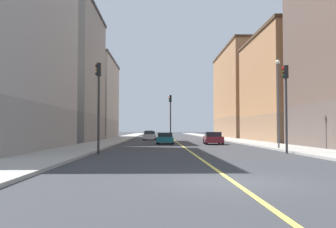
{
  "coord_description": "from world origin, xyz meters",
  "views": [
    {
      "loc": [
        -2.42,
        -12.17,
        1.71
      ],
      "look_at": [
        -1.11,
        37.48,
        3.69
      ],
      "focal_mm": 40.13,
      "sensor_mm": 36.0,
      "label": 1
    }
  ],
  "objects_px": {
    "building_right_distant": "(82,99)",
    "traffic_light_median_far": "(170,112)",
    "building_left_far": "(252,94)",
    "traffic_light_right_near": "(98,95)",
    "car_maroon": "(213,138)",
    "traffic_light_left_near": "(286,97)",
    "street_lamp_left_near": "(278,94)",
    "building_left_mid": "(298,88)",
    "car_yellow": "(149,134)",
    "car_teal": "(165,138)",
    "building_right_midblock": "(53,75)",
    "car_silver": "(150,136)"
  },
  "relations": [
    {
      "from": "building_right_distant",
      "to": "car_yellow",
      "type": "height_order",
      "value": "building_right_distant"
    },
    {
      "from": "building_left_far",
      "to": "traffic_light_right_near",
      "type": "bearing_deg",
      "value": -114.91
    },
    {
      "from": "street_lamp_left_near",
      "to": "car_silver",
      "type": "bearing_deg",
      "value": 112.42
    },
    {
      "from": "building_right_distant",
      "to": "car_silver",
      "type": "xyz_separation_m",
      "value": [
        13.1,
        -12.89,
        -6.75
      ]
    },
    {
      "from": "building_right_midblock",
      "to": "traffic_light_median_far",
      "type": "bearing_deg",
      "value": -5.83
    },
    {
      "from": "car_silver",
      "to": "street_lamp_left_near",
      "type": "bearing_deg",
      "value": -67.58
    },
    {
      "from": "car_yellow",
      "to": "car_maroon",
      "type": "bearing_deg",
      "value": -75.99
    },
    {
      "from": "traffic_light_median_far",
      "to": "building_left_far",
      "type": "bearing_deg",
      "value": 56.47
    },
    {
      "from": "building_right_midblock",
      "to": "traffic_light_median_far",
      "type": "xyz_separation_m",
      "value": [
        16.03,
        -1.64,
        -5.12
      ]
    },
    {
      "from": "building_left_far",
      "to": "street_lamp_left_near",
      "type": "xyz_separation_m",
      "value": [
        -9.3,
        -45.49,
        -4.4
      ]
    },
    {
      "from": "building_right_midblock",
      "to": "building_right_distant",
      "type": "xyz_separation_m",
      "value": [
        0.0,
        19.61,
        -1.69
      ]
    },
    {
      "from": "traffic_light_median_far",
      "to": "building_right_distant",
      "type": "bearing_deg",
      "value": 127.03
    },
    {
      "from": "building_left_mid",
      "to": "building_right_midblock",
      "type": "distance_m",
      "value": 33.69
    },
    {
      "from": "car_teal",
      "to": "car_yellow",
      "type": "height_order",
      "value": "car_yellow"
    },
    {
      "from": "traffic_light_left_near",
      "to": "traffic_light_median_far",
      "type": "relative_size",
      "value": 0.99
    },
    {
      "from": "street_lamp_left_near",
      "to": "car_teal",
      "type": "relative_size",
      "value": 1.62
    },
    {
      "from": "traffic_light_left_near",
      "to": "street_lamp_left_near",
      "type": "relative_size",
      "value": 0.84
    },
    {
      "from": "building_left_mid",
      "to": "building_right_distant",
      "type": "relative_size",
      "value": 0.98
    },
    {
      "from": "building_left_mid",
      "to": "building_right_distant",
      "type": "distance_m",
      "value": 39.06
    },
    {
      "from": "traffic_light_right_near",
      "to": "traffic_light_median_far",
      "type": "bearing_deg",
      "value": 76.38
    },
    {
      "from": "building_right_distant",
      "to": "car_yellow",
      "type": "xyz_separation_m",
      "value": [
        12.7,
        2.16,
        -6.74
      ]
    },
    {
      "from": "building_right_distant",
      "to": "traffic_light_median_far",
      "type": "distance_m",
      "value": 26.84
    },
    {
      "from": "building_left_far",
      "to": "car_teal",
      "type": "relative_size",
      "value": 5.78
    },
    {
      "from": "street_lamp_left_near",
      "to": "building_left_far",
      "type": "bearing_deg",
      "value": 78.45
    },
    {
      "from": "building_left_far",
      "to": "building_left_mid",
      "type": "bearing_deg",
      "value": -90.0
    },
    {
      "from": "traffic_light_left_near",
      "to": "building_right_midblock",
      "type": "bearing_deg",
      "value": 132.62
    },
    {
      "from": "car_teal",
      "to": "car_silver",
      "type": "height_order",
      "value": "car_silver"
    },
    {
      "from": "traffic_light_right_near",
      "to": "street_lamp_left_near",
      "type": "distance_m",
      "value": 14.87
    },
    {
      "from": "car_teal",
      "to": "car_yellow",
      "type": "xyz_separation_m",
      "value": [
        -2.51,
        30.18,
        0.06
      ]
    },
    {
      "from": "traffic_light_left_near",
      "to": "car_yellow",
      "type": "xyz_separation_m",
      "value": [
        -10.64,
        47.12,
        -3.29
      ]
    },
    {
      "from": "building_left_far",
      "to": "traffic_light_right_near",
      "type": "height_order",
      "value": "building_left_far"
    },
    {
      "from": "building_left_mid",
      "to": "building_left_far",
      "type": "xyz_separation_m",
      "value": [
        -0.0,
        25.18,
        1.6
      ]
    },
    {
      "from": "building_left_far",
      "to": "car_yellow",
      "type": "relative_size",
      "value": 5.94
    },
    {
      "from": "building_right_distant",
      "to": "traffic_light_median_far",
      "type": "height_order",
      "value": "building_right_distant"
    },
    {
      "from": "building_left_far",
      "to": "building_right_midblock",
      "type": "height_order",
      "value": "building_right_midblock"
    },
    {
      "from": "building_left_mid",
      "to": "traffic_light_left_near",
      "type": "bearing_deg",
      "value": -112.32
    },
    {
      "from": "building_right_distant",
      "to": "car_teal",
      "type": "relative_size",
      "value": 4.35
    },
    {
      "from": "traffic_light_right_near",
      "to": "car_yellow",
      "type": "distance_m",
      "value": 47.3
    },
    {
      "from": "building_right_distant",
      "to": "car_silver",
      "type": "distance_m",
      "value": 19.58
    },
    {
      "from": "building_right_distant",
      "to": "traffic_light_right_near",
      "type": "bearing_deg",
      "value": -77.12
    },
    {
      "from": "traffic_light_left_near",
      "to": "traffic_light_right_near",
      "type": "height_order",
      "value": "traffic_light_right_near"
    },
    {
      "from": "building_right_distant",
      "to": "car_maroon",
      "type": "distance_m",
      "value": 36.31
    },
    {
      "from": "building_right_distant",
      "to": "car_maroon",
      "type": "bearing_deg",
      "value": -54.9
    },
    {
      "from": "building_left_far",
      "to": "building_right_midblock",
      "type": "relative_size",
      "value": 1.43
    },
    {
      "from": "car_teal",
      "to": "car_silver",
      "type": "xyz_separation_m",
      "value": [
        -2.11,
        15.14,
        0.05
      ]
    },
    {
      "from": "traffic_light_right_near",
      "to": "building_right_midblock",
      "type": "bearing_deg",
      "value": 112.08
    },
    {
      "from": "street_lamp_left_near",
      "to": "car_maroon",
      "type": "xyz_separation_m",
      "value": [
        -3.83,
        10.96,
        -3.89
      ]
    },
    {
      "from": "traffic_light_median_far",
      "to": "car_maroon",
      "type": "distance_m",
      "value": 9.71
    },
    {
      "from": "building_left_far",
      "to": "traffic_light_median_far",
      "type": "height_order",
      "value": "building_left_far"
    },
    {
      "from": "building_left_mid",
      "to": "car_maroon",
      "type": "height_order",
      "value": "building_left_mid"
    }
  ]
}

